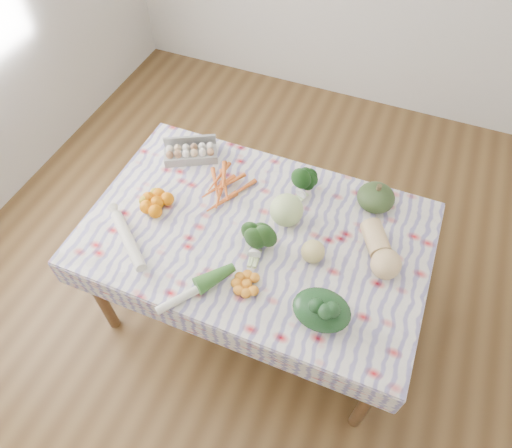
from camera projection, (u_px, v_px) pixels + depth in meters
name	position (u px, v px, depth m)	size (l,w,h in m)	color
ground	(256.00, 304.00, 2.83)	(4.50, 4.50, 0.00)	#53391C
dining_table	(256.00, 241.00, 2.29)	(1.60, 1.00, 0.75)	brown
tablecloth	(256.00, 232.00, 2.23)	(1.66, 1.06, 0.01)	silver
egg_carton	(191.00, 154.00, 2.50)	(0.29, 0.12, 0.08)	#A6A7A2
carrot_bunch	(226.00, 190.00, 2.36)	(0.25, 0.23, 0.05)	orange
kale_bunch	(307.00, 186.00, 2.32)	(0.14, 0.13, 0.13)	#153E12
kabocha_squash	(376.00, 197.00, 2.27)	(0.19, 0.19, 0.12)	#334A23
cabbage	(287.00, 210.00, 2.20)	(0.16, 0.16, 0.16)	#BAD684
butternut_squash	(381.00, 248.00, 2.08)	(0.14, 0.30, 0.14)	#DCB77B
orange_cluster	(157.00, 203.00, 2.29)	(0.22, 0.22, 0.07)	orange
broccoli	(257.00, 244.00, 2.11)	(0.15, 0.15, 0.11)	#1F4617
mandarin_cluster	(247.00, 283.00, 2.02)	(0.16, 0.16, 0.05)	orange
grapefruit	(313.00, 251.00, 2.08)	(0.11, 0.11, 0.11)	#D5C36F
spinach_bag	(322.00, 310.00, 1.91)	(0.25, 0.20, 0.11)	#133317
daikon	(128.00, 240.00, 2.16)	(0.05, 0.05, 0.38)	white
leek	(195.00, 290.00, 2.00)	(0.04, 0.04, 0.38)	silver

